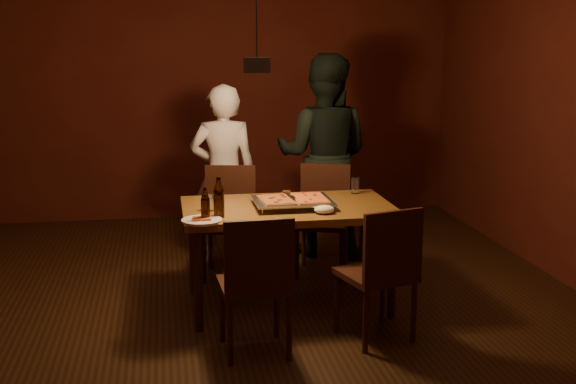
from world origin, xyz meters
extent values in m
plane|color=#341F0E|center=(0.00, 0.00, 0.00)|extent=(6.00, 6.00, 0.00)
plane|color=#571D13|center=(0.00, 3.00, 1.40)|extent=(5.00, 0.00, 5.00)
plane|color=#571D13|center=(0.00, -3.00, 1.40)|extent=(5.00, 0.00, 5.00)
cube|color=brown|center=(0.23, 0.15, 0.72)|extent=(1.50, 0.90, 0.05)
cylinder|color=#38190F|center=(-0.44, -0.22, 0.35)|extent=(0.06, 0.06, 0.70)
cylinder|color=#38190F|center=(0.90, -0.22, 0.35)|extent=(0.06, 0.06, 0.70)
cylinder|color=#38190F|center=(-0.44, 0.52, 0.35)|extent=(0.06, 0.06, 0.70)
cylinder|color=#38190F|center=(0.90, 0.52, 0.35)|extent=(0.06, 0.06, 0.70)
cube|color=#38190F|center=(-0.13, 0.88, 0.43)|extent=(0.50, 0.50, 0.04)
cube|color=#38190F|center=(-0.09, 1.06, 0.67)|extent=(0.42, 0.12, 0.45)
cube|color=#38190F|center=(0.64, 0.82, 0.43)|extent=(0.54, 0.54, 0.04)
cube|color=#38190F|center=(0.70, 1.00, 0.67)|extent=(0.41, 0.17, 0.45)
cube|color=#38190F|center=(-0.11, -0.60, 0.43)|extent=(0.44, 0.44, 0.04)
cube|color=#38190F|center=(-0.10, -0.79, 0.67)|extent=(0.42, 0.05, 0.45)
cube|color=#38190F|center=(0.69, -0.53, 0.43)|extent=(0.52, 0.52, 0.04)
cube|color=#38190F|center=(0.74, -0.71, 0.67)|extent=(0.41, 0.14, 0.45)
cube|color=silver|center=(0.26, 0.12, 0.77)|extent=(0.59, 0.50, 0.05)
cube|color=maroon|center=(0.14, 0.11, 0.81)|extent=(0.24, 0.36, 0.02)
cube|color=gold|center=(0.39, 0.11, 0.81)|extent=(0.23, 0.36, 0.02)
cylinder|color=black|center=(-0.37, -0.19, 0.82)|extent=(0.06, 0.06, 0.14)
cone|color=black|center=(-0.37, -0.19, 0.93)|extent=(0.06, 0.06, 0.08)
cylinder|color=black|center=(-0.28, -0.10, 0.84)|extent=(0.07, 0.07, 0.18)
cone|color=black|center=(-0.28, -0.10, 0.97)|extent=(0.07, 0.07, 0.10)
cylinder|color=silver|center=(-0.33, 0.09, 0.81)|extent=(0.07, 0.07, 0.11)
cylinder|color=silver|center=(0.82, 0.47, 0.81)|extent=(0.06, 0.06, 0.12)
cylinder|color=white|center=(-0.40, -0.21, 0.76)|extent=(0.27, 0.27, 0.02)
cube|color=gold|center=(-0.40, -0.21, 0.77)|extent=(0.12, 0.10, 0.01)
ellipsoid|color=white|center=(0.44, -0.13, 0.78)|extent=(0.14, 0.11, 0.06)
imported|color=silver|center=(-0.13, 1.28, 0.78)|extent=(0.59, 0.41, 1.55)
imported|color=black|center=(0.78, 1.40, 0.90)|extent=(1.07, 0.96, 1.80)
cylinder|color=black|center=(0.00, 0.00, 1.75)|extent=(0.18, 0.18, 0.10)
camera|label=1|loc=(-0.63, -4.80, 1.92)|focal=45.00mm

